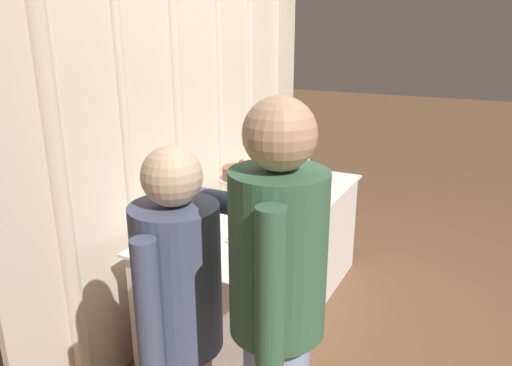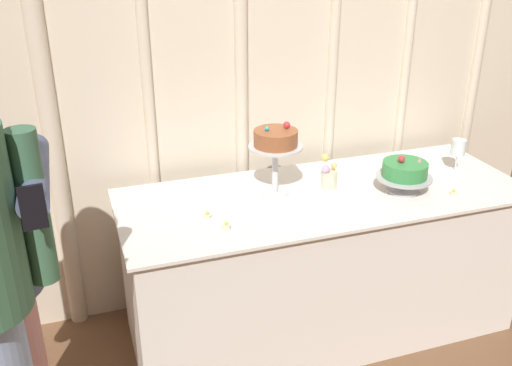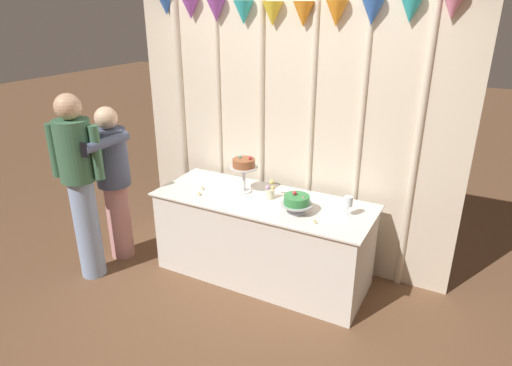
{
  "view_description": "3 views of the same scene",
  "coord_description": "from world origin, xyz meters",
  "px_view_note": "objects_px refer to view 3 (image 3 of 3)",
  "views": [
    {
      "loc": [
        -2.62,
        -1.16,
        1.87
      ],
      "look_at": [
        -0.01,
        0.17,
        0.93
      ],
      "focal_mm": 33.78,
      "sensor_mm": 36.0,
      "label": 1
    },
    {
      "loc": [
        -1.09,
        -2.1,
        1.92
      ],
      "look_at": [
        -0.31,
        0.2,
        0.83
      ],
      "focal_mm": 40.07,
      "sensor_mm": 36.0,
      "label": 2
    },
    {
      "loc": [
        1.59,
        -3.02,
        2.36
      ],
      "look_at": [
        -0.04,
        0.06,
        0.93
      ],
      "focal_mm": 31.0,
      "sensor_mm": 36.0,
      "label": 3
    }
  ],
  "objects_px": {
    "cake_table": "(262,238)",
    "guest_girl_blue_dress": "(113,178)",
    "tealight_near_left": "(199,194)",
    "guest_man_pink_jacket": "(80,180)",
    "wine_glass": "(348,202)",
    "tealight_far_left": "(202,189)",
    "cake_display_nearright": "(297,201)",
    "flower_vase": "(270,192)",
    "cake_display_nearleft": "(244,166)",
    "tealight_near_right": "(315,222)"
  },
  "relations": [
    {
      "from": "wine_glass",
      "to": "flower_vase",
      "type": "distance_m",
      "value": 0.71
    },
    {
      "from": "flower_vase",
      "to": "cake_table",
      "type": "bearing_deg",
      "value": -127.9
    },
    {
      "from": "tealight_near_left",
      "to": "tealight_near_right",
      "type": "relative_size",
      "value": 1.01
    },
    {
      "from": "tealight_near_left",
      "to": "guest_man_pink_jacket",
      "type": "xyz_separation_m",
      "value": [
        -0.87,
        -0.53,
        0.16
      ]
    },
    {
      "from": "tealight_near_left",
      "to": "cake_display_nearleft",
      "type": "bearing_deg",
      "value": 39.57
    },
    {
      "from": "cake_display_nearright",
      "to": "guest_man_pink_jacket",
      "type": "distance_m",
      "value": 1.87
    },
    {
      "from": "wine_glass",
      "to": "cake_display_nearleft",
      "type": "bearing_deg",
      "value": 177.49
    },
    {
      "from": "flower_vase",
      "to": "guest_girl_blue_dress",
      "type": "distance_m",
      "value": 1.5
    },
    {
      "from": "cake_table",
      "to": "tealight_near_right",
      "type": "xyz_separation_m",
      "value": [
        0.56,
        -0.21,
        0.4
      ]
    },
    {
      "from": "flower_vase",
      "to": "cake_display_nearleft",
      "type": "bearing_deg",
      "value": 177.1
    },
    {
      "from": "wine_glass",
      "to": "tealight_near_left",
      "type": "distance_m",
      "value": 1.31
    },
    {
      "from": "cake_display_nearright",
      "to": "tealight_near_left",
      "type": "xyz_separation_m",
      "value": [
        -0.9,
        -0.09,
        -0.09
      ]
    },
    {
      "from": "tealight_near_left",
      "to": "flower_vase",
      "type": "bearing_deg",
      "value": 22.84
    },
    {
      "from": "flower_vase",
      "to": "tealight_far_left",
      "type": "height_order",
      "value": "flower_vase"
    },
    {
      "from": "wine_glass",
      "to": "tealight_far_left",
      "type": "relative_size",
      "value": 4.67
    },
    {
      "from": "guest_girl_blue_dress",
      "to": "guest_man_pink_jacket",
      "type": "relative_size",
      "value": 0.89
    },
    {
      "from": "cake_table",
      "to": "wine_glass",
      "type": "bearing_deg",
      "value": 2.13
    },
    {
      "from": "cake_display_nearright",
      "to": "guest_girl_blue_dress",
      "type": "xyz_separation_m",
      "value": [
        -1.76,
        -0.25,
        -0.04
      ]
    },
    {
      "from": "tealight_far_left",
      "to": "guest_man_pink_jacket",
      "type": "bearing_deg",
      "value": -141.44
    },
    {
      "from": "tealight_far_left",
      "to": "guest_man_pink_jacket",
      "type": "xyz_separation_m",
      "value": [
        -0.82,
        -0.65,
        0.16
      ]
    },
    {
      "from": "tealight_near_right",
      "to": "guest_girl_blue_dress",
      "type": "height_order",
      "value": "guest_girl_blue_dress"
    },
    {
      "from": "cake_table",
      "to": "cake_display_nearright",
      "type": "xyz_separation_m",
      "value": [
        0.36,
        -0.1,
        0.49
      ]
    },
    {
      "from": "wine_glass",
      "to": "tealight_far_left",
      "type": "xyz_separation_m",
      "value": [
        -1.34,
        -0.09,
        -0.11
      ]
    },
    {
      "from": "cake_display_nearleft",
      "to": "tealight_far_left",
      "type": "height_order",
      "value": "cake_display_nearleft"
    },
    {
      "from": "flower_vase",
      "to": "tealight_far_left",
      "type": "distance_m",
      "value": 0.65
    },
    {
      "from": "cake_table",
      "to": "cake_display_nearright",
      "type": "height_order",
      "value": "cake_display_nearright"
    },
    {
      "from": "cake_display_nearleft",
      "to": "tealight_near_right",
      "type": "distance_m",
      "value": 0.87
    },
    {
      "from": "tealight_near_left",
      "to": "guest_man_pink_jacket",
      "type": "bearing_deg",
      "value": -148.55
    },
    {
      "from": "tealight_far_left",
      "to": "guest_girl_blue_dress",
      "type": "xyz_separation_m",
      "value": [
        -0.82,
        -0.28,
        0.05
      ]
    },
    {
      "from": "cake_display_nearleft",
      "to": "wine_glass",
      "type": "relative_size",
      "value": 2.02
    },
    {
      "from": "flower_vase",
      "to": "cake_display_nearright",
      "type": "bearing_deg",
      "value": -26.12
    },
    {
      "from": "cake_table",
      "to": "cake_display_nearright",
      "type": "bearing_deg",
      "value": -15.18
    },
    {
      "from": "wine_glass",
      "to": "tealight_near_right",
      "type": "relative_size",
      "value": 4.47
    },
    {
      "from": "tealight_far_left",
      "to": "guest_man_pink_jacket",
      "type": "relative_size",
      "value": 0.02
    },
    {
      "from": "cake_display_nearleft",
      "to": "tealight_near_left",
      "type": "bearing_deg",
      "value": -140.43
    },
    {
      "from": "tealight_far_left",
      "to": "guest_man_pink_jacket",
      "type": "distance_m",
      "value": 1.06
    },
    {
      "from": "cake_display_nearright",
      "to": "tealight_far_left",
      "type": "bearing_deg",
      "value": 178.15
    },
    {
      "from": "wine_glass",
      "to": "flower_vase",
      "type": "relative_size",
      "value": 1.08
    },
    {
      "from": "tealight_near_left",
      "to": "guest_girl_blue_dress",
      "type": "relative_size",
      "value": 0.03
    },
    {
      "from": "wine_glass",
      "to": "tealight_near_right",
      "type": "height_order",
      "value": "wine_glass"
    },
    {
      "from": "tealight_far_left",
      "to": "tealight_near_right",
      "type": "bearing_deg",
      "value": -7.27
    },
    {
      "from": "cake_display_nearright",
      "to": "tealight_near_left",
      "type": "bearing_deg",
      "value": -174.21
    },
    {
      "from": "cake_table",
      "to": "guest_girl_blue_dress",
      "type": "height_order",
      "value": "guest_girl_blue_dress"
    },
    {
      "from": "tealight_near_left",
      "to": "cake_display_nearright",
      "type": "bearing_deg",
      "value": 5.79
    },
    {
      "from": "wine_glass",
      "to": "cake_display_nearright",
      "type": "bearing_deg",
      "value": -162.16
    },
    {
      "from": "wine_glass",
      "to": "guest_man_pink_jacket",
      "type": "xyz_separation_m",
      "value": [
        -2.15,
        -0.75,
        0.05
      ]
    },
    {
      "from": "cake_display_nearleft",
      "to": "guest_man_pink_jacket",
      "type": "relative_size",
      "value": 0.2
    },
    {
      "from": "cake_display_nearleft",
      "to": "flower_vase",
      "type": "xyz_separation_m",
      "value": [
        0.27,
        -0.01,
        -0.19
      ]
    },
    {
      "from": "cake_table",
      "to": "wine_glass",
      "type": "height_order",
      "value": "wine_glass"
    },
    {
      "from": "cake_display_nearright",
      "to": "tealight_near_left",
      "type": "relative_size",
      "value": 6.8
    }
  ]
}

